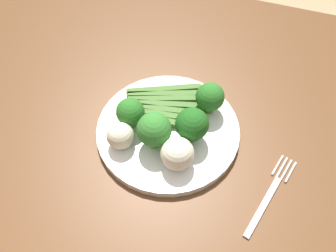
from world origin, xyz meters
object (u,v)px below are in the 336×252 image
object	(u,v)px
asparagus_bundle	(164,105)
plate	(168,130)
broccoli_left	(154,130)
dining_table	(143,129)
broccoli_back_right	(210,97)
broccoli_front	(192,125)
broccoli_right	(130,112)
cauliflower_near_center	(120,136)
fork	(270,194)
cauliflower_mid	(177,154)

from	to	relation	value
asparagus_bundle	plate	bearing A→B (deg)	-77.50
plate	broccoli_left	xyz separation A→B (m)	(-0.01, -0.04, 0.05)
dining_table	asparagus_bundle	xyz separation A→B (m)	(0.06, -0.01, 0.12)
asparagus_bundle	broccoli_back_right	bearing A→B (deg)	-0.97
broccoli_front	broccoli_right	size ratio (longest dim) A/B	1.15
cauliflower_near_center	dining_table	bearing A→B (deg)	96.34
broccoli_front	fork	bearing A→B (deg)	-20.05
fork	broccoli_left	bearing A→B (deg)	99.13
dining_table	fork	world-z (taller)	fork
broccoli_right	broccoli_back_right	bearing A→B (deg)	32.08
broccoli_left	cauliflower_mid	xyz separation A→B (m)	(0.05, -0.02, -0.01)
asparagus_bundle	fork	xyz separation A→B (m)	(0.22, -0.11, -0.02)
broccoli_left	fork	bearing A→B (deg)	-6.47
fork	broccoli_right	bearing A→B (deg)	94.87
broccoli_back_right	cauliflower_mid	size ratio (longest dim) A/B	1.15
dining_table	plate	size ratio (longest dim) A/B	5.80
cauliflower_near_center	broccoli_front	bearing A→B (deg)	24.23
asparagus_bundle	cauliflower_mid	xyz separation A→B (m)	(0.06, -0.11, 0.02)
broccoli_left	cauliflower_near_center	xyz separation A→B (m)	(-0.05, -0.02, -0.02)
broccoli_right	cauliflower_mid	size ratio (longest dim) A/B	1.10
broccoli_left	broccoli_back_right	world-z (taller)	broccoli_left
fork	cauliflower_near_center	bearing A→B (deg)	104.42
broccoli_left	cauliflower_mid	distance (m)	0.05
dining_table	broccoli_left	size ratio (longest dim) A/B	20.80
dining_table	cauliflower_near_center	world-z (taller)	cauliflower_near_center
plate	cauliflower_near_center	world-z (taller)	cauliflower_near_center
broccoli_left	fork	size ratio (longest dim) A/B	0.44
broccoli_left	broccoli_right	distance (m)	0.06
broccoli_right	cauliflower_near_center	xyz separation A→B (m)	(-0.00, -0.04, -0.01)
asparagus_bundle	cauliflower_near_center	size ratio (longest dim) A/B	3.39
broccoli_front	cauliflower_near_center	bearing A→B (deg)	-155.77
dining_table	cauliflower_mid	distance (m)	0.22
plate	broccoli_right	size ratio (longest dim) A/B	4.22
asparagus_bundle	broccoli_left	world-z (taller)	broccoli_left
broccoli_right	fork	world-z (taller)	broccoli_right
plate	broccoli_left	bearing A→B (deg)	-104.74
asparagus_bundle	broccoli_left	xyz separation A→B (m)	(0.01, -0.08, 0.04)
broccoli_left	broccoli_right	bearing A→B (deg)	154.24
asparagus_bundle	cauliflower_mid	bearing A→B (deg)	-75.54
broccoli_front	cauliflower_near_center	world-z (taller)	broccoli_front
broccoli_front	fork	distance (m)	0.17
broccoli_left	broccoli_front	size ratio (longest dim) A/B	1.03
dining_table	plate	bearing A→B (deg)	-35.72
broccoli_right	cauliflower_mid	xyz separation A→B (m)	(0.10, -0.05, -0.01)
broccoli_front	broccoli_back_right	bearing A→B (deg)	79.88
asparagus_bundle	fork	world-z (taller)	asparagus_bundle
dining_table	cauliflower_near_center	xyz separation A→B (m)	(0.01, -0.11, 0.14)
cauliflower_mid	fork	distance (m)	0.16
plate	broccoli_front	distance (m)	0.07
plate	dining_table	bearing A→B (deg)	144.28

